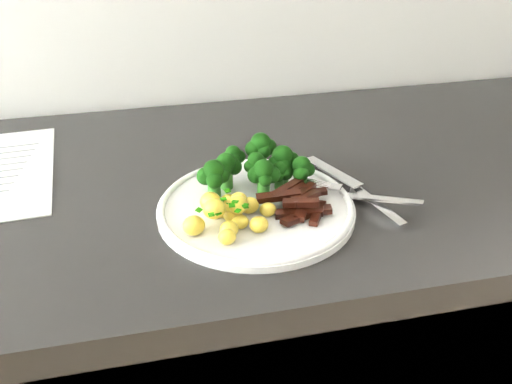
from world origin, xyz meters
TOP-DOWN VIEW (x-y plane):
  - plate at (0.22, 1.59)m, footprint 0.25×0.25m
  - broccoli at (0.23, 1.64)m, footprint 0.16×0.10m
  - potatoes at (0.18, 1.57)m, footprint 0.12×0.10m
  - beef_strips at (0.27, 1.57)m, footprint 0.09×0.09m
  - fork at (0.36, 1.58)m, footprint 0.13×0.10m
  - knife at (0.36, 1.59)m, footprint 0.08×0.19m

SIDE VIEW (x-z plane):
  - plate at x=0.22m, z-range 0.86..0.87m
  - knife at x=0.36m, z-range 0.86..0.88m
  - fork at x=0.36m, z-range 0.87..0.88m
  - beef_strips at x=0.27m, z-range 0.86..0.89m
  - potatoes at x=0.18m, z-range 0.86..0.90m
  - broccoli at x=0.23m, z-range 0.87..0.93m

